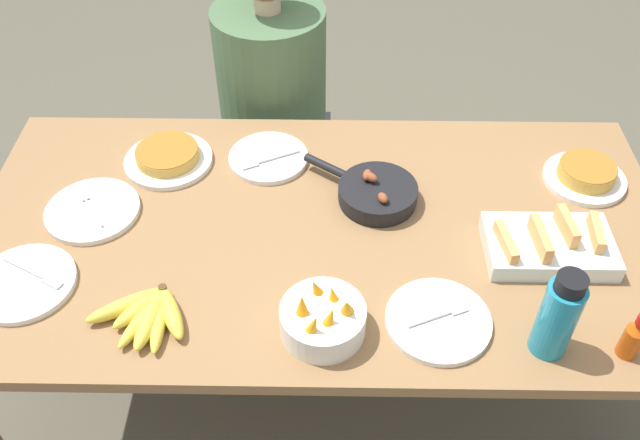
{
  "coord_description": "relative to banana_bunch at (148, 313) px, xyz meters",
  "views": [
    {
      "loc": [
        0.02,
        -1.26,
        1.99
      ],
      "look_at": [
        0.0,
        0.0,
        0.74
      ],
      "focal_mm": 38.0,
      "sensor_mm": 36.0,
      "label": 1
    }
  ],
  "objects": [
    {
      "name": "water_bottle",
      "position": [
        0.91,
        -0.06,
        0.09
      ],
      "size": [
        0.08,
        0.08,
        0.24
      ],
      "color": "teal",
      "rests_on": "dining_table"
    },
    {
      "name": "empty_plate_far_left",
      "position": [
        -0.32,
        0.09,
        -0.01
      ],
      "size": [
        0.25,
        0.25,
        0.02
      ],
      "color": "silver",
      "rests_on": "dining_table"
    },
    {
      "name": "empty_plate_far_right",
      "position": [
        0.67,
        -0.0,
        -0.01
      ],
      "size": [
        0.25,
        0.25,
        0.02
      ],
      "color": "silver",
      "rests_on": "dining_table"
    },
    {
      "name": "empty_plate_near_front",
      "position": [
        -0.22,
        0.35,
        -0.01
      ],
      "size": [
        0.25,
        0.25,
        0.02
      ],
      "color": "silver",
      "rests_on": "dining_table"
    },
    {
      "name": "frittata_plate_side",
      "position": [
        1.14,
        0.5,
        0.0
      ],
      "size": [
        0.23,
        0.23,
        0.06
      ],
      "color": "silver",
      "rests_on": "dining_table"
    },
    {
      "name": "dining_table",
      "position": [
        0.39,
        0.3,
        -0.1
      ],
      "size": [
        1.86,
        0.96,
        0.71
      ],
      "color": "olive",
      "rests_on": "ground_plane"
    },
    {
      "name": "ground_plane",
      "position": [
        0.39,
        0.3,
        -0.73
      ],
      "size": [
        14.0,
        14.0,
        0.0
      ],
      "primitive_type": "plane",
      "color": "#565142"
    },
    {
      "name": "empty_plate_mid_edge",
      "position": [
        0.24,
        0.58,
        -0.01
      ],
      "size": [
        0.23,
        0.23,
        0.02
      ],
      "color": "silver",
      "rests_on": "dining_table"
    },
    {
      "name": "melon_tray",
      "position": [
        0.97,
        0.22,
        0.01
      ],
      "size": [
        0.32,
        0.2,
        0.1
      ],
      "color": "silver",
      "rests_on": "dining_table"
    },
    {
      "name": "banana_bunch",
      "position": [
        0.0,
        0.0,
        0.0
      ],
      "size": [
        0.26,
        0.2,
        0.04
      ],
      "color": "gold",
      "rests_on": "dining_table"
    },
    {
      "name": "skillet",
      "position": [
        0.55,
        0.41,
        0.01
      ],
      "size": [
        0.32,
        0.26,
        0.08
      ],
      "rotation": [
        0.0,
        0.0,
        2.53
      ],
      "color": "black",
      "rests_on": "dining_table"
    },
    {
      "name": "hot_sauce_bottle",
      "position": [
        1.08,
        -0.08,
        0.04
      ],
      "size": [
        0.05,
        0.05,
        0.13
      ],
      "color": "#C64C0F",
      "rests_on": "dining_table"
    },
    {
      "name": "frittata_plate_center",
      "position": [
        -0.05,
        0.57,
        0.0
      ],
      "size": [
        0.26,
        0.26,
        0.05
      ],
      "color": "silver",
      "rests_on": "dining_table"
    },
    {
      "name": "person_figure",
      "position": [
        0.22,
        1.02,
        -0.25
      ],
      "size": [
        0.41,
        0.41,
        1.2
      ],
      "color": "black",
      "rests_on": "ground_plane"
    },
    {
      "name": "fruit_bowl_mango",
      "position": [
        0.41,
        -0.03,
        0.02
      ],
      "size": [
        0.2,
        0.2,
        0.13
      ],
      "color": "silver",
      "rests_on": "dining_table"
    }
  ]
}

